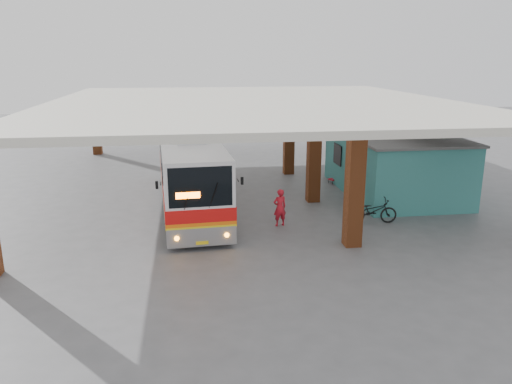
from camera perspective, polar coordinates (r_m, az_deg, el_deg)
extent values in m
plane|color=#515154|center=(21.39, 0.62, -3.58)|extent=(90.00, 90.00, 0.00)
cube|color=brown|center=(18.65, 11.18, 0.27)|extent=(0.60, 0.60, 4.35)
cube|color=brown|center=(24.25, 6.63, 3.92)|extent=(0.60, 0.60, 4.35)
cube|color=brown|center=(30.00, 3.78, 6.18)|extent=(0.60, 0.60, 4.35)
cube|color=brown|center=(37.87, -17.85, 7.39)|extent=(0.60, 0.60, 4.35)
cube|color=brown|center=(39.51, 11.50, 8.12)|extent=(0.60, 0.60, 4.35)
cube|color=beige|center=(26.85, -0.36, 10.14)|extent=(21.00, 23.00, 0.30)
cube|color=teal|center=(26.76, 15.43, 3.07)|extent=(5.00, 8.00, 3.00)
cube|color=#525252|center=(26.49, 15.67, 6.35)|extent=(5.20, 8.20, 0.12)
cube|color=#12322D|center=(24.60, 11.31, 1.20)|extent=(0.08, 0.95, 2.10)
cube|color=black|center=(27.22, 9.35, 4.26)|extent=(0.08, 1.20, 1.00)
cube|color=black|center=(27.21, 9.29, 4.26)|extent=(0.04, 1.30, 1.10)
cube|color=silver|center=(23.71, -7.67, 2.98)|extent=(3.26, 12.23, 2.82)
cube|color=silver|center=(22.44, -7.63, 6.22)|extent=(1.39, 3.09, 0.25)
cube|color=gray|center=(18.46, -6.24, -4.97)|extent=(2.56, 0.56, 0.71)
cube|color=red|center=(23.83, -7.63, 1.68)|extent=(3.30, 12.23, 0.50)
cube|color=orange|center=(23.91, -7.60, 0.94)|extent=(3.30, 12.23, 0.13)
cube|color=yellow|center=(23.94, -7.59, 0.67)|extent=(3.30, 12.23, 0.10)
cube|color=black|center=(17.76, -6.38, 0.59)|extent=(2.27, 0.24, 1.46)
cube|color=black|center=(24.36, -10.84, 4.39)|extent=(0.61, 9.06, 0.91)
cube|color=black|center=(24.51, -4.88, 4.67)|extent=(0.61, 9.06, 0.91)
cube|color=#FF5905|center=(17.74, -7.79, -0.39)|extent=(0.86, 0.10, 0.22)
sphere|color=orange|center=(18.20, -9.04, -5.27)|extent=(0.18, 0.18, 0.18)
sphere|color=orange|center=(18.34, -3.35, -4.93)|extent=(0.18, 0.18, 0.18)
cube|color=yellow|center=(18.32, -6.16, -5.80)|extent=(0.45, 0.06, 0.12)
cylinder|color=black|center=(19.96, -9.78, -3.68)|extent=(0.38, 1.03, 1.01)
cylinder|color=black|center=(20.11, -3.61, -3.33)|extent=(0.38, 1.03, 1.01)
cylinder|color=black|center=(27.42, -10.34, 1.53)|extent=(0.38, 1.03, 1.01)
cylinder|color=black|center=(27.54, -5.84, 1.76)|extent=(0.38, 1.03, 1.01)
cylinder|color=black|center=(28.70, -10.40, 2.14)|extent=(0.38, 1.03, 1.01)
cylinder|color=black|center=(28.81, -6.10, 2.36)|extent=(0.38, 1.03, 1.01)
imported|color=black|center=(21.82, 13.19, -2.10)|extent=(2.14, 0.95, 1.09)
imported|color=red|center=(20.87, 2.74, -1.78)|extent=(0.66, 0.52, 1.59)
cube|color=red|center=(28.24, 8.82, 1.44)|extent=(0.55, 0.55, 0.06)
cube|color=red|center=(28.29, 9.14, 2.02)|extent=(0.20, 0.42, 0.61)
cylinder|color=black|center=(28.04, 8.73, 1.06)|extent=(0.03, 0.03, 0.20)
cylinder|color=black|center=(28.25, 9.30, 1.14)|extent=(0.03, 0.03, 0.20)
cylinder|color=black|center=(28.31, 8.31, 1.21)|extent=(0.03, 0.03, 0.20)
cylinder|color=black|center=(28.51, 8.87, 1.29)|extent=(0.03, 0.03, 0.20)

